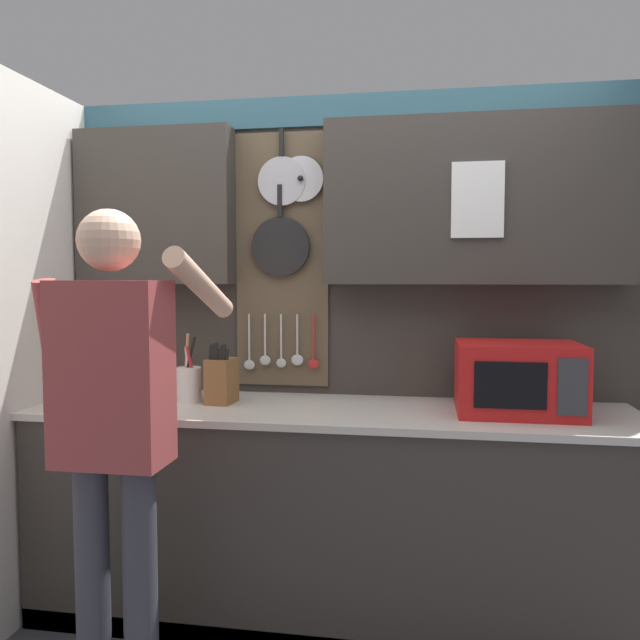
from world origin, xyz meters
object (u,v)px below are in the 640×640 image
(microwave, at_px, (518,378))
(knife_block, at_px, (221,380))
(person, at_px, (114,410))
(utensil_crock, at_px, (189,382))

(microwave, distance_m, knife_block, 1.29)
(microwave, relative_size, knife_block, 1.79)
(person, bearing_deg, knife_block, 76.38)
(microwave, distance_m, person, 1.60)
(microwave, xyz_separation_m, person, (-1.45, -0.68, -0.05))
(person, bearing_deg, microwave, 24.98)
(person, bearing_deg, utensil_crock, 89.27)
(utensil_crock, bearing_deg, knife_block, -0.43)
(utensil_crock, distance_m, person, 0.68)
(microwave, height_order, utensil_crock, utensil_crock)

